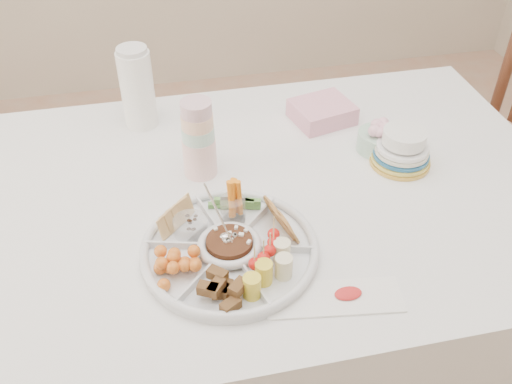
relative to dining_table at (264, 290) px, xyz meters
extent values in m
plane|color=tan|center=(0.00, 0.00, -0.38)|extent=(4.00, 4.00, 0.00)
cube|color=white|center=(0.00, 0.00, 0.00)|extent=(1.52, 1.02, 0.76)
cube|color=brown|center=(0.84, 0.23, 0.19)|extent=(0.62, 0.62, 1.14)
cylinder|color=white|center=(-0.13, -0.20, 0.40)|extent=(0.46, 0.46, 0.04)
cylinder|color=black|center=(-0.13, -0.20, 0.41)|extent=(0.12, 0.12, 0.04)
cylinder|color=silver|center=(-0.15, 0.10, 0.50)|extent=(0.11, 0.11, 0.23)
cylinder|color=white|center=(-0.28, 0.37, 0.50)|extent=(0.10, 0.10, 0.24)
cylinder|color=silver|center=(0.33, 0.10, 0.42)|extent=(0.13, 0.13, 0.08)
cube|color=pink|center=(0.23, 0.28, 0.41)|extent=(0.19, 0.17, 0.05)
cylinder|color=tan|center=(0.37, 0.03, 0.43)|extent=(0.18, 0.18, 0.10)
cube|color=white|center=(0.06, -0.37, 0.38)|extent=(0.29, 0.13, 0.01)
camera|label=1|loc=(-0.25, -1.07, 1.28)|focal=40.00mm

